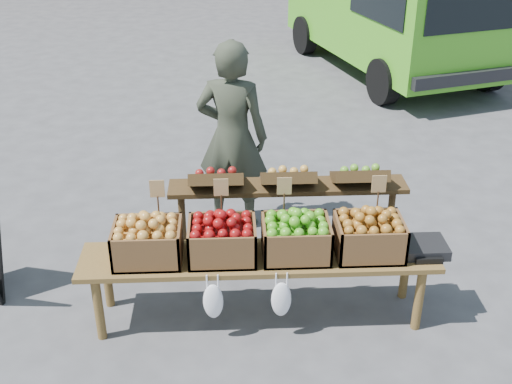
{
  "coord_description": "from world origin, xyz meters",
  "views": [
    {
      "loc": [
        0.64,
        -4.05,
        3.24
      ],
      "look_at": [
        0.85,
        0.5,
        0.85
      ],
      "focal_mm": 45.0,
      "sensor_mm": 36.0,
      "label": 1
    }
  ],
  "objects_px": {
    "back_table": "(287,213)",
    "crate_red_apples": "(296,239)",
    "vendor": "(232,137)",
    "display_bench": "(259,286)",
    "crate_russet_pears": "(222,241)",
    "crate_green_apples": "(369,237)",
    "crate_golden_apples": "(148,243)",
    "weighing_scale": "(423,247)",
    "delivery_van": "(393,8)"
  },
  "relations": [
    {
      "from": "back_table",
      "to": "crate_red_apples",
      "type": "distance_m",
      "value": 0.74
    },
    {
      "from": "back_table",
      "to": "vendor",
      "type": "bearing_deg",
      "value": 121.23
    },
    {
      "from": "display_bench",
      "to": "crate_russet_pears",
      "type": "relative_size",
      "value": 5.4
    },
    {
      "from": "crate_red_apples",
      "to": "crate_green_apples",
      "type": "distance_m",
      "value": 0.55
    },
    {
      "from": "crate_green_apples",
      "to": "crate_golden_apples",
      "type": "bearing_deg",
      "value": 180.0
    },
    {
      "from": "weighing_scale",
      "to": "crate_green_apples",
      "type": "bearing_deg",
      "value": 180.0
    },
    {
      "from": "back_table",
      "to": "weighing_scale",
      "type": "xyz_separation_m",
      "value": [
        0.97,
        -0.72,
        0.09
      ]
    },
    {
      "from": "vendor",
      "to": "crate_russet_pears",
      "type": "bearing_deg",
      "value": 99.81
    },
    {
      "from": "vendor",
      "to": "crate_green_apples",
      "type": "height_order",
      "value": "vendor"
    },
    {
      "from": "delivery_van",
      "to": "crate_green_apples",
      "type": "distance_m",
      "value": 6.7
    },
    {
      "from": "crate_russet_pears",
      "to": "crate_red_apples",
      "type": "bearing_deg",
      "value": 0.0
    },
    {
      "from": "crate_russet_pears",
      "to": "crate_green_apples",
      "type": "relative_size",
      "value": 1.0
    },
    {
      "from": "display_bench",
      "to": "weighing_scale",
      "type": "relative_size",
      "value": 7.94
    },
    {
      "from": "display_bench",
      "to": "crate_green_apples",
      "type": "xyz_separation_m",
      "value": [
        0.82,
        0.0,
        0.42
      ]
    },
    {
      "from": "back_table",
      "to": "weighing_scale",
      "type": "bearing_deg",
      "value": -36.55
    },
    {
      "from": "display_bench",
      "to": "crate_green_apples",
      "type": "distance_m",
      "value": 0.93
    },
    {
      "from": "back_table",
      "to": "display_bench",
      "type": "bearing_deg",
      "value": -111.16
    },
    {
      "from": "vendor",
      "to": "back_table",
      "type": "bearing_deg",
      "value": 134.88
    },
    {
      "from": "back_table",
      "to": "crate_golden_apples",
      "type": "xyz_separation_m",
      "value": [
        -1.1,
        -0.72,
        0.19
      ]
    },
    {
      "from": "crate_russet_pears",
      "to": "crate_red_apples",
      "type": "distance_m",
      "value": 0.55
    },
    {
      "from": "crate_red_apples",
      "to": "weighing_scale",
      "type": "relative_size",
      "value": 1.47
    },
    {
      "from": "back_table",
      "to": "crate_golden_apples",
      "type": "relative_size",
      "value": 4.2
    },
    {
      "from": "vendor",
      "to": "display_bench",
      "type": "relative_size",
      "value": 0.68
    },
    {
      "from": "crate_golden_apples",
      "to": "crate_red_apples",
      "type": "height_order",
      "value": "same"
    },
    {
      "from": "vendor",
      "to": "weighing_scale",
      "type": "bearing_deg",
      "value": 147.78
    },
    {
      "from": "display_bench",
      "to": "crate_russet_pears",
      "type": "xyz_separation_m",
      "value": [
        -0.28,
        0.0,
        0.42
      ]
    },
    {
      "from": "vendor",
      "to": "crate_red_apples",
      "type": "relative_size",
      "value": 3.68
    },
    {
      "from": "delivery_van",
      "to": "back_table",
      "type": "distance_m",
      "value": 6.2
    },
    {
      "from": "crate_red_apples",
      "to": "weighing_scale",
      "type": "bearing_deg",
      "value": 0.0
    },
    {
      "from": "vendor",
      "to": "weighing_scale",
      "type": "distance_m",
      "value": 2.07
    },
    {
      "from": "crate_golden_apples",
      "to": "weighing_scale",
      "type": "bearing_deg",
      "value": 0.0
    },
    {
      "from": "crate_golden_apples",
      "to": "crate_russet_pears",
      "type": "xyz_separation_m",
      "value": [
        0.55,
        0.0,
        0.0
      ]
    },
    {
      "from": "crate_red_apples",
      "to": "back_table",
      "type": "bearing_deg",
      "value": 89.7
    },
    {
      "from": "back_table",
      "to": "crate_green_apples",
      "type": "height_order",
      "value": "back_table"
    },
    {
      "from": "vendor",
      "to": "delivery_van",
      "type": "bearing_deg",
      "value": -104.65
    },
    {
      "from": "back_table",
      "to": "crate_russet_pears",
      "type": "height_order",
      "value": "back_table"
    },
    {
      "from": "display_bench",
      "to": "crate_red_apples",
      "type": "xyz_separation_m",
      "value": [
        0.28,
        0.0,
        0.42
      ]
    },
    {
      "from": "back_table",
      "to": "delivery_van",
      "type": "bearing_deg",
      "value": 68.74
    },
    {
      "from": "delivery_van",
      "to": "vendor",
      "type": "relative_size",
      "value": 2.51
    },
    {
      "from": "display_bench",
      "to": "crate_red_apples",
      "type": "relative_size",
      "value": 5.4
    },
    {
      "from": "vendor",
      "to": "crate_russet_pears",
      "type": "height_order",
      "value": "vendor"
    },
    {
      "from": "back_table",
      "to": "display_bench",
      "type": "relative_size",
      "value": 0.78
    },
    {
      "from": "display_bench",
      "to": "crate_golden_apples",
      "type": "distance_m",
      "value": 0.93
    },
    {
      "from": "vendor",
      "to": "crate_golden_apples",
      "type": "distance_m",
      "value": 1.62
    },
    {
      "from": "display_bench",
      "to": "crate_green_apples",
      "type": "bearing_deg",
      "value": 0.0
    },
    {
      "from": "delivery_van",
      "to": "crate_russet_pears",
      "type": "xyz_separation_m",
      "value": [
        -2.79,
        -6.48,
        -0.32
      ]
    },
    {
      "from": "display_bench",
      "to": "delivery_van",
      "type": "bearing_deg",
      "value": 68.75
    },
    {
      "from": "delivery_van",
      "to": "crate_golden_apples",
      "type": "bearing_deg",
      "value": -133.9
    },
    {
      "from": "crate_russet_pears",
      "to": "crate_green_apples",
      "type": "distance_m",
      "value": 1.1
    },
    {
      "from": "back_table",
      "to": "crate_green_apples",
      "type": "bearing_deg",
      "value": -52.81
    }
  ]
}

